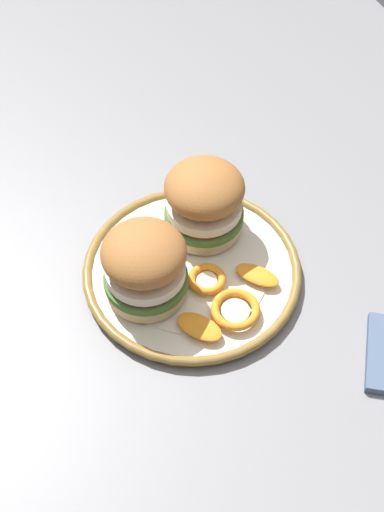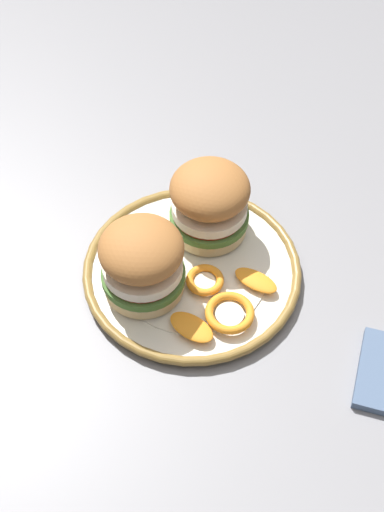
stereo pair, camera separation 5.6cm
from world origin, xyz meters
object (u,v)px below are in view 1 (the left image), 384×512
(dining_table, at_px, (212,285))
(sandwich_half_left, at_px, (145,265))
(dinner_plate, at_px, (192,271))
(sandwich_half_right, at_px, (201,201))

(dining_table, bearing_deg, sandwich_half_left, 108.18)
(dining_table, height_order, dinner_plate, dinner_plate)
(sandwich_half_left, relative_size, sandwich_half_right, 1.09)
(dinner_plate, bearing_deg, dining_table, -58.43)
(dinner_plate, bearing_deg, sandwich_half_right, -34.13)
(dining_table, distance_m, dinner_plate, 0.10)
(sandwich_half_left, bearing_deg, sandwich_half_right, -57.88)
(sandwich_half_right, bearing_deg, dining_table, -171.64)
(dinner_plate, height_order, sandwich_half_right, sandwich_half_right)
(dining_table, height_order, sandwich_half_right, sandwich_half_right)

